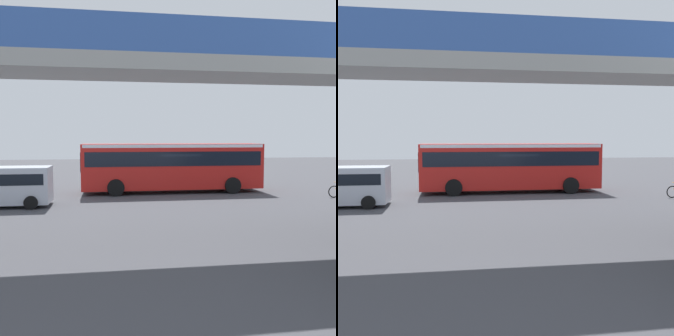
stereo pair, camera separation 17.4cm
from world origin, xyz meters
The scene contains 8 objects.
ground centered at (0.00, 0.00, 0.00)m, with size 80.00×80.00×0.00m, color #424247.
city_bus centered at (0.35, -0.12, 1.88)m, with size 11.54×2.85×3.15m.
parked_van centered at (9.84, 3.84, 1.18)m, with size 4.80×2.17×2.05m.
traffic_sign centered at (2.46, -4.07, 1.89)m, with size 0.08×0.60×2.80m.
lane_dash_leftmost centered at (-4.00, -3.14, 0.00)m, with size 2.00×0.20×0.01m, color silver.
lane_dash_left centered at (0.00, -3.14, 0.00)m, with size 2.00×0.20×0.01m, color silver.
lane_dash_centre centered at (4.00, -3.14, 0.00)m, with size 2.00×0.20×0.01m, color silver.
pedestrian_overpass centered at (0.00, 11.70, 5.34)m, with size 29.07×2.60×7.13m.
Camera 1 is at (4.37, 24.19, 3.53)m, focal length 40.60 mm.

